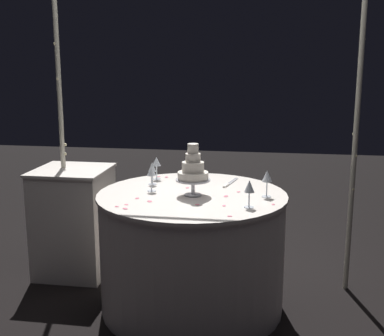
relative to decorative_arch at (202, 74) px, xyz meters
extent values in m
plane|color=black|center=(0.00, -0.45, -1.55)|extent=(12.00, 12.00, 0.00)
cylinder|color=#B7B29E|center=(-1.07, 0.00, -0.37)|extent=(0.04, 0.04, 2.35)
cylinder|color=#B7B29E|center=(1.07, 0.00, -0.37)|extent=(0.04, 0.04, 2.35)
sphere|color=#F9EAB2|center=(-1.07, 0.00, -0.29)|extent=(0.02, 0.02, 0.02)
sphere|color=#F9EAB2|center=(1.08, -0.01, -0.79)|extent=(0.02, 0.02, 0.02)
sphere|color=#F9EAB2|center=(-1.06, -0.02, -0.77)|extent=(0.02, 0.02, 0.02)
sphere|color=#F9EAB2|center=(1.06, 0.02, -0.41)|extent=(0.02, 0.02, 0.02)
sphere|color=#F9EAB2|center=(-1.08, -0.01, -0.04)|extent=(0.02, 0.02, 0.02)
sphere|color=#F9EAB2|center=(1.08, -0.01, -0.56)|extent=(0.02, 0.02, 0.02)
sphere|color=#F9EAB2|center=(-1.05, 0.01, -0.54)|extent=(0.02, 0.02, 0.02)
sphere|color=#F9EAB2|center=(-1.06, 0.00, -0.61)|extent=(0.02, 0.02, 0.02)
sphere|color=#F9EAB2|center=(1.08, 0.01, 0.23)|extent=(0.02, 0.02, 0.02)
sphere|color=#F9EAB2|center=(-1.08, -0.01, 0.21)|extent=(0.02, 0.02, 0.02)
sphere|color=#F9EAB2|center=(1.06, 0.01, -1.35)|extent=(0.02, 0.02, 0.02)
cylinder|color=silver|center=(0.00, -0.45, -1.16)|extent=(1.21, 1.21, 0.77)
cylinder|color=silver|center=(0.00, -0.45, -0.77)|extent=(1.24, 1.24, 0.02)
cube|color=silver|center=(-1.00, -0.03, -1.14)|extent=(0.52, 0.52, 0.81)
cube|color=silver|center=(-1.00, -0.03, -0.72)|extent=(0.55, 0.55, 0.02)
cylinder|color=silver|center=(0.01, -0.49, -0.75)|extent=(0.11, 0.11, 0.01)
cylinder|color=silver|center=(0.01, -0.49, -0.70)|extent=(0.02, 0.02, 0.09)
cylinder|color=silver|center=(0.01, -0.49, -0.65)|extent=(0.22, 0.22, 0.01)
cylinder|color=silver|center=(0.01, -0.49, -0.62)|extent=(0.20, 0.20, 0.05)
cylinder|color=silver|center=(0.01, -0.49, -0.57)|extent=(0.14, 0.14, 0.06)
cylinder|color=silver|center=(0.01, -0.49, -0.51)|extent=(0.10, 0.10, 0.05)
cylinder|color=silver|center=(0.01, -0.49, -0.45)|extent=(0.07, 0.07, 0.06)
cylinder|color=silver|center=(-0.27, -0.43, -0.75)|extent=(0.06, 0.06, 0.00)
cylinder|color=silver|center=(-0.27, -0.43, -0.70)|extent=(0.01, 0.01, 0.10)
cone|color=silver|center=(-0.27, -0.43, -0.62)|extent=(0.06, 0.06, 0.05)
cylinder|color=silver|center=(-0.32, -0.09, -0.75)|extent=(0.06, 0.06, 0.00)
cylinder|color=silver|center=(-0.32, -0.09, -0.70)|extent=(0.01, 0.01, 0.10)
cone|color=silver|center=(-0.32, -0.09, -0.62)|extent=(0.06, 0.06, 0.06)
cylinder|color=silver|center=(0.48, -0.45, -0.75)|extent=(0.06, 0.06, 0.00)
cylinder|color=silver|center=(0.48, -0.45, -0.70)|extent=(0.01, 0.01, 0.10)
cone|color=silver|center=(0.48, -0.45, -0.62)|extent=(0.06, 0.06, 0.07)
cylinder|color=silver|center=(-0.31, -0.25, -0.75)|extent=(0.06, 0.06, 0.00)
cylinder|color=silver|center=(-0.31, -0.25, -0.71)|extent=(0.01, 0.01, 0.09)
cone|color=silver|center=(-0.31, -0.25, -0.63)|extent=(0.06, 0.06, 0.07)
cylinder|color=silver|center=(0.38, -0.71, -0.75)|extent=(0.06, 0.06, 0.00)
cylinder|color=silver|center=(0.38, -0.71, -0.71)|extent=(0.01, 0.01, 0.09)
cone|color=silver|center=(0.38, -0.71, -0.63)|extent=(0.06, 0.06, 0.07)
cube|color=silver|center=(0.23, -0.08, -0.75)|extent=(0.07, 0.22, 0.01)
cube|color=white|center=(0.20, -0.22, -0.75)|extent=(0.04, 0.09, 0.01)
ellipsoid|color=#EA6B84|center=(0.52, -0.62, -0.75)|extent=(0.03, 0.03, 0.00)
ellipsoid|color=#EA6B84|center=(-0.32, -0.01, -0.75)|extent=(0.04, 0.03, 0.00)
ellipsoid|color=#EA6B84|center=(-0.33, -0.85, -0.75)|extent=(0.04, 0.04, 0.00)
ellipsoid|color=#EA6B84|center=(-0.12, -0.04, -0.75)|extent=(0.04, 0.04, 0.00)
ellipsoid|color=#EA6B84|center=(-0.39, -0.81, -0.75)|extent=(0.03, 0.02, 0.00)
ellipsoid|color=#EA6B84|center=(-0.26, -0.02, -0.75)|extent=(0.04, 0.04, 0.00)
ellipsoid|color=#EA6B84|center=(0.22, -0.48, -0.75)|extent=(0.04, 0.05, 0.00)
ellipsoid|color=#EA6B84|center=(-0.06, -0.31, -0.75)|extent=(0.03, 0.04, 0.00)
ellipsoid|color=#EA6B84|center=(0.30, -0.36, -0.75)|extent=(0.03, 0.04, 0.00)
ellipsoid|color=#EA6B84|center=(0.23, -0.70, -0.75)|extent=(0.03, 0.03, 0.00)
ellipsoid|color=#EA6B84|center=(-0.35, -0.77, -0.75)|extent=(0.03, 0.02, 0.00)
ellipsoid|color=#EA6B84|center=(-0.32, -0.62, -0.75)|extent=(0.03, 0.04, 0.00)
ellipsoid|color=#EA6B84|center=(-0.23, -0.68, -0.75)|extent=(0.04, 0.05, 0.00)
ellipsoid|color=#EA6B84|center=(0.07, -0.70, -0.75)|extent=(0.03, 0.02, 0.00)
ellipsoid|color=#EA6B84|center=(0.28, -0.90, -0.75)|extent=(0.03, 0.02, 0.00)
camera|label=1|loc=(0.50, -3.55, 0.08)|focal=46.75mm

